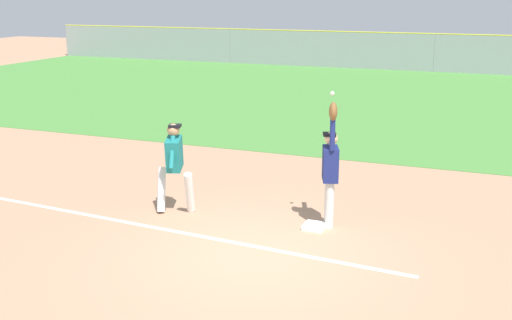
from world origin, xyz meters
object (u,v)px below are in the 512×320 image
(first_base, at_px, (315,226))
(baseball, at_px, (332,93))
(runner, at_px, (174,162))
(parked_car_silver, at_px, (208,45))
(fielder, at_px, (330,166))
(parked_car_blue, at_px, (301,49))
(parked_car_red, at_px, (409,52))

(first_base, relative_size, baseball, 5.14)
(runner, relative_size, parked_car_silver, 0.39)
(parked_car_silver, bearing_deg, fielder, -59.21)
(baseball, bearing_deg, first_base, -126.13)
(fielder, relative_size, baseball, 30.81)
(parked_car_blue, bearing_deg, parked_car_silver, 168.80)
(fielder, bearing_deg, baseball, -87.71)
(parked_car_blue, bearing_deg, fielder, -75.99)
(first_base, distance_m, baseball, 2.37)
(baseball, relative_size, parked_car_blue, 0.02)
(parked_car_blue, relative_size, parked_car_red, 1.02)
(baseball, xyz_separation_m, parked_car_red, (-2.49, 26.72, -1.71))
(fielder, height_order, parked_car_blue, fielder)
(runner, xyz_separation_m, parked_car_red, (0.38, 27.12, -0.32))
(parked_car_silver, distance_m, parked_car_red, 12.74)
(fielder, height_order, parked_car_red, fielder)
(fielder, bearing_deg, parked_car_blue, -91.01)
(fielder, relative_size, parked_car_silver, 0.51)
(first_base, relative_size, fielder, 0.17)
(parked_car_blue, height_order, parked_car_red, same)
(first_base, height_order, parked_car_blue, parked_car_blue)
(runner, relative_size, baseball, 23.24)
(fielder, height_order, baseball, baseball)
(baseball, bearing_deg, fielder, -68.20)
(parked_car_silver, bearing_deg, parked_car_red, 0.80)
(parked_car_silver, bearing_deg, runner, -64.37)
(fielder, bearing_deg, first_base, 27.38)
(first_base, distance_m, parked_car_silver, 30.97)
(runner, height_order, baseball, baseball)
(first_base, xyz_separation_m, parked_car_blue, (-8.53, 26.29, 0.63))
(fielder, distance_m, baseball, 1.27)
(first_base, distance_m, runner, 2.86)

